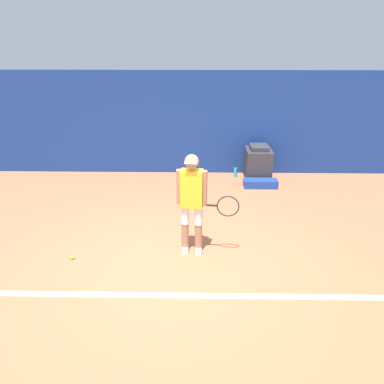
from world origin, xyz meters
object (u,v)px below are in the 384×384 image
at_px(tennis_player, 193,200).
at_px(covered_chair, 258,163).
at_px(tennis_ball, 72,257).
at_px(equipment_bag, 260,183).
at_px(water_bottle, 235,172).

height_order(tennis_player, covered_chair, tennis_player).
distance_m(tennis_ball, covered_chair, 5.04).
distance_m(tennis_player, tennis_ball, 2.14).
relative_size(tennis_ball, equipment_bag, 0.09).
bearing_deg(tennis_player, covered_chair, 72.06).
distance_m(tennis_player, water_bottle, 3.69).
xyz_separation_m(tennis_player, tennis_ball, (-1.92, -0.28, -0.89)).
distance_m(tennis_player, covered_chair, 3.74).
bearing_deg(equipment_bag, covered_chair, 89.74).
height_order(equipment_bag, water_bottle, water_bottle).
relative_size(tennis_player, water_bottle, 6.09).
xyz_separation_m(tennis_player, water_bottle, (1.01, 3.46, -0.80)).
bearing_deg(tennis_ball, equipment_bag, 41.73).
distance_m(tennis_ball, equipment_bag, 4.63).
xyz_separation_m(tennis_player, equipment_bag, (1.54, 2.80, -0.83)).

